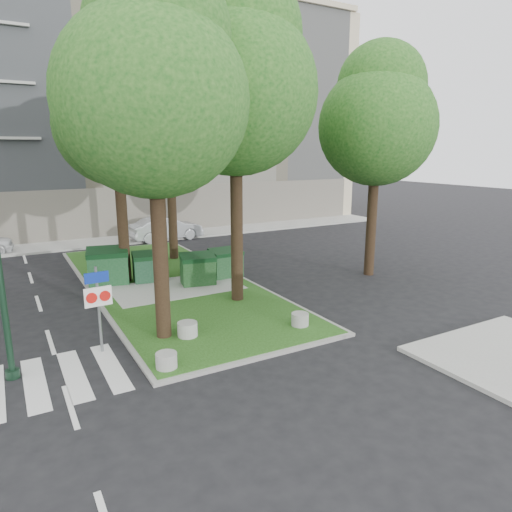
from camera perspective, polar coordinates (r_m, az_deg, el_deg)
ground at (r=12.61m, az=-1.00°, el=-13.00°), size 120.00×120.00×0.00m
median_island at (r=19.68m, az=-10.93°, el=-3.32°), size 6.00×16.00×0.12m
median_kerb at (r=19.68m, az=-10.93°, el=-3.35°), size 6.30×16.30×0.10m
building_sidewalk at (r=29.47m, az=-18.48°, el=1.71°), size 42.00×3.00×0.12m
zebra_crossing at (r=12.83m, az=-19.74°, el=-13.31°), size 5.00×3.00×0.01m
apartment_building at (r=36.44m, az=-21.87°, el=16.09°), size 41.00×12.00×16.00m
tree_median_near_left at (r=13.25m, az=-12.59°, el=20.49°), size 5.20×5.20×10.53m
tree_median_near_right at (r=16.51m, az=-2.42°, el=21.60°), size 5.60×5.60×11.46m
tree_median_mid at (r=19.58m, az=-16.98°, el=16.77°), size 4.80×4.80×9.99m
tree_median_far at (r=23.48m, az=-10.88°, el=19.68°), size 5.80×5.80×11.93m
tree_street_right at (r=20.91m, az=15.03°, el=16.63°), size 5.00×5.00×10.06m
dumpster_a at (r=19.85m, az=-18.00°, el=-1.23°), size 1.84×1.46×1.52m
dumpster_b at (r=19.81m, az=-13.18°, el=-1.33°), size 1.48×1.13×1.26m
dumpster_c at (r=18.97m, az=-7.28°, el=-1.66°), size 1.56×1.23×1.30m
dumpster_d at (r=19.99m, az=-3.79°, el=-0.88°), size 1.36×0.96×1.25m
bollard_left at (r=12.15m, az=-11.14°, el=-12.67°), size 0.55×0.55×0.39m
bollard_right at (r=14.64m, az=5.52°, el=-7.88°), size 0.55×0.55×0.39m
bollard_mid at (r=13.92m, az=-8.56°, el=-9.04°), size 0.60×0.60×0.43m
litter_bin at (r=21.02m, az=-8.30°, el=-1.02°), size 0.39×0.39×0.69m
traffic_sign_pole at (r=13.28m, az=-19.15°, el=-4.98°), size 0.74×0.08×2.48m
car_silver at (r=29.21m, az=-11.17°, el=3.40°), size 4.56×1.79×1.48m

